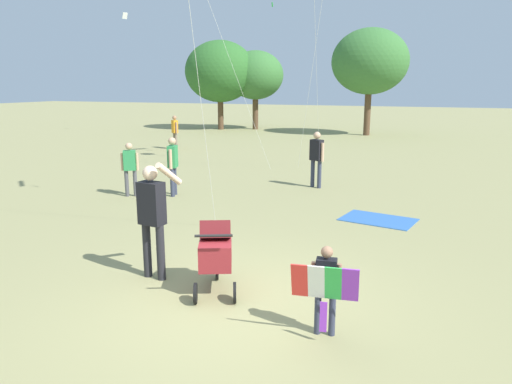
{
  "coord_description": "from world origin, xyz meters",
  "views": [
    {
      "loc": [
        2.44,
        -5.37,
        2.85
      ],
      "look_at": [
        -0.04,
        1.04,
        1.3
      ],
      "focal_mm": 33.77,
      "sensor_mm": 36.0,
      "label": 1
    }
  ],
  "objects": [
    {
      "name": "ground_plane",
      "position": [
        0.0,
        0.0,
        0.0
      ],
      "size": [
        120.0,
        120.0,
        0.0
      ],
      "primitive_type": "plane",
      "color": "#938E5B"
    },
    {
      "name": "treeline_distant",
      "position": [
        1.33,
        22.98,
        3.67
      ],
      "size": [
        33.93,
        5.01,
        5.86
      ],
      "color": "brown",
      "rests_on": "ground"
    },
    {
      "name": "child_with_butterfly_kite",
      "position": [
        1.34,
        -0.35,
        0.65
      ],
      "size": [
        0.75,
        0.39,
        1.08
      ],
      "color": "#33384C",
      "rests_on": "ground"
    },
    {
      "name": "person_adult_flyer",
      "position": [
        -1.42,
        0.41,
        1.03
      ],
      "size": [
        0.6,
        0.52,
        1.78
      ],
      "color": "#232328",
      "rests_on": "ground"
    },
    {
      "name": "stroller",
      "position": [
        -0.37,
        0.33,
        0.61
      ],
      "size": [
        0.8,
        1.11,
        1.03
      ],
      "color": "black",
      "rests_on": "ground"
    },
    {
      "name": "person_red_shirt",
      "position": [
        -0.79,
        7.6,
        0.92
      ],
      "size": [
        0.46,
        0.33,
        1.56
      ],
      "color": "#33384C",
      "rests_on": "ground"
    },
    {
      "name": "person_couple_left",
      "position": [
        -8.64,
        13.25,
        0.88
      ],
      "size": [
        0.39,
        0.36,
        1.49
      ],
      "color": "#7F705B",
      "rests_on": "ground"
    },
    {
      "name": "person_kid_running",
      "position": [
        -4.97,
        4.81,
        0.82
      ],
      "size": [
        0.4,
        0.31,
        1.39
      ],
      "color": "#4C4C51",
      "rests_on": "ground"
    },
    {
      "name": "person_back_turned",
      "position": [
        -3.98,
        5.27,
        0.9
      ],
      "size": [
        0.28,
        0.47,
        1.52
      ],
      "color": "#33384C",
      "rests_on": "ground"
    },
    {
      "name": "picnic_blanket",
      "position": [
        1.3,
        4.83,
        0.01
      ],
      "size": [
        1.66,
        1.27,
        0.02
      ],
      "primitive_type": "cube",
      "rotation": [
        0.0,
        0.0,
        -0.2
      ],
      "color": "#3366B2",
      "rests_on": "ground"
    }
  ]
}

